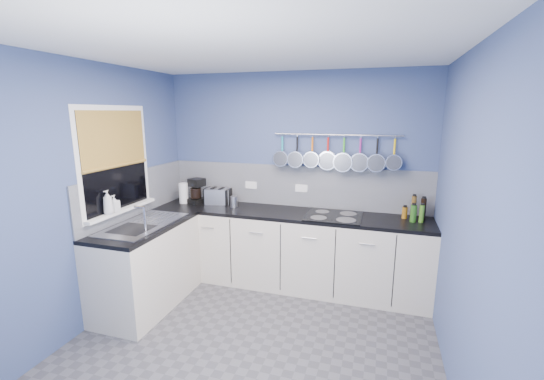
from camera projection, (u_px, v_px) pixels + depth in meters
The scene contains 41 objects.
floor at pixel (253, 343), 3.22m from camera, with size 3.20×3.00×0.02m, color #47474C.
ceiling at pixel (249, 47), 2.68m from camera, with size 3.20×3.00×0.02m, color white.
wall_back at pixel (294, 178), 4.36m from camera, with size 3.20×0.02×2.50m, color #3B4A77.
wall_front at pixel (129, 297), 1.54m from camera, with size 3.20×0.02×2.50m, color #3B4A77.
wall_left at pixel (93, 196), 3.41m from camera, with size 0.02×3.00×2.50m, color #3B4A77.
wall_right at pixel (468, 227), 2.49m from camera, with size 0.02×3.00×2.50m, color #3B4A77.
backsplash_back at pixel (294, 186), 4.36m from camera, with size 3.20×0.02×0.50m, color #95979E.
backsplash_left at pixel (137, 193), 3.99m from camera, with size 0.02×1.80×0.50m, color #95979E.
cabinet_run_back at pixel (287, 250), 4.24m from camera, with size 3.20×0.60×0.86m, color beige.
worktop_back at pixel (287, 213), 4.15m from camera, with size 3.20×0.60×0.04m, color black.
cabinet_run_left at pixel (147, 267), 3.78m from camera, with size 0.60×1.20×0.86m, color beige.
worktop_left at pixel (144, 226), 3.68m from camera, with size 0.60×1.20×0.04m, color black.
window_frame at pixel (115, 161), 3.62m from camera, with size 0.01×1.00×1.10m, color white.
window_glass at pixel (116, 161), 3.62m from camera, with size 0.01×0.90×1.00m, color black.
bamboo_blind at pixel (114, 138), 3.57m from camera, with size 0.01×0.90×0.55m, color gold.
window_sill at pixel (122, 210), 3.72m from camera, with size 0.10×0.98×0.03m, color white.
sink_unit at pixel (143, 224), 3.68m from camera, with size 0.50×0.95×0.01m, color silver.
mixer_tap at pixel (145, 219), 3.44m from camera, with size 0.12×0.08×0.26m, color silver, non-canonical shape.
socket_left at pixel (251, 185), 4.51m from camera, with size 0.15×0.01×0.09m, color white.
socket_right at pixel (301, 188), 4.32m from camera, with size 0.15×0.01×0.09m, color white.
pot_rail at pixel (336, 135), 4.05m from camera, with size 0.02×0.02×1.45m, color silver.
soap_bottle_a at pixel (108, 202), 3.49m from camera, with size 0.09×0.09×0.24m, color white.
soap_bottle_b at pixel (114, 204), 3.58m from camera, with size 0.08×0.08×0.17m, color white.
paper_towel at pixel (184, 193), 4.52m from camera, with size 0.11×0.11×0.26m, color white.
coffee_maker at pixel (196, 191), 4.52m from camera, with size 0.18×0.19×0.31m, color black, non-canonical shape.
toaster at pixel (218, 196), 4.50m from camera, with size 0.30×0.17×0.19m, color silver.
canister at pixel (234, 202), 4.35m from camera, with size 0.09×0.09×0.13m, color silver.
hob at pixel (334, 216), 3.95m from camera, with size 0.61×0.53×0.01m, color black.
pan_0 at pixel (282, 150), 4.26m from camera, with size 0.19×0.11×0.38m, color silver, non-canonical shape.
pan_1 at pixel (297, 151), 4.21m from camera, with size 0.19×0.12×0.38m, color silver, non-canonical shape.
pan_2 at pixel (312, 151), 4.16m from camera, with size 0.19×0.09×0.38m, color silver, non-canonical shape.
pan_3 at pixel (328, 153), 4.11m from camera, with size 0.22×0.05×0.41m, color silver, non-canonical shape.
pan_4 at pixel (344, 153), 4.05m from camera, with size 0.22×0.11×0.41m, color silver, non-canonical shape.
pan_5 at pixel (360, 154), 4.00m from camera, with size 0.21×0.09×0.40m, color silver, non-canonical shape.
pan_6 at pixel (377, 154), 3.95m from camera, with size 0.20×0.12×0.39m, color silver, non-canonical shape.
pan_7 at pixel (394, 153), 3.89m from camera, with size 0.18×0.12×0.37m, color silver, non-canonical shape.
condiment_0 at pixel (423, 209), 3.82m from camera, with size 0.06×0.06×0.23m, color black.
condiment_1 at pixel (413, 208), 3.84m from camera, with size 0.05×0.05×0.25m, color brown.
condiment_2 at pixel (405, 213), 3.88m from camera, with size 0.06×0.06×0.12m, color #8C5914.
condiment_3 at pixel (422, 214), 3.73m from camera, with size 0.05×0.05×0.19m, color #3F721E.
condiment_4 at pixel (413, 214), 3.75m from camera, with size 0.06×0.06×0.18m, color #265919.
Camera 1 is at (1.00, -2.67, 2.03)m, focal length 23.57 mm.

